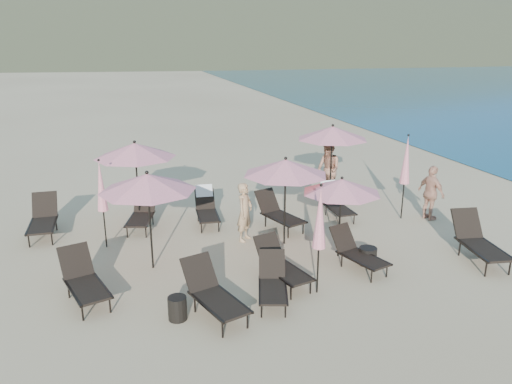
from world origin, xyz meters
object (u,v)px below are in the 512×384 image
object	(u,v)px
umbrella_open_2	(342,186)
beachgoer_a	(245,212)
lounger_0	(84,280)
beachgoer_b	(328,170)
lounger_3	(272,282)
lounger_5	(478,241)
lounger_6	(43,218)
lounger_7	(142,210)
umbrella_open_4	(333,133)
umbrella_closed_0	(320,218)
lounger_8	(206,207)
umbrella_open_0	(147,182)
umbrella_open_3	(135,150)
lounger_9	(278,212)
lounger_4	(357,252)
side_table_0	(177,308)
beachgoer_c	(431,193)
side_table_1	(368,256)
umbrella_open_1	(286,167)
umbrella_closed_1	(406,161)
lounger_1	(213,293)
lounger_2	(281,264)
umbrella_closed_2	(101,187)

from	to	relation	value
umbrella_open_2	beachgoer_a	xyz separation A→B (m)	(-1.93, 1.62, -1.01)
lounger_0	beachgoer_b	distance (m)	9.11
lounger_3	lounger_5	distance (m)	5.33
lounger_6	lounger_7	bearing A→B (deg)	-1.63
lounger_7	beachgoer_a	distance (m)	3.08
lounger_0	umbrella_open_4	size ratio (longest dim) A/B	0.72
umbrella_closed_0	lounger_8	bearing A→B (deg)	107.26
lounger_6	umbrella_open_0	world-z (taller)	umbrella_open_0
lounger_6	umbrella_open_4	bearing A→B (deg)	6.35
umbrella_open_3	beachgoer_a	size ratio (longest dim) A/B	1.56
lounger_9	umbrella_closed_0	size ratio (longest dim) A/B	0.74
lounger_4	umbrella_closed_0	distance (m)	2.00
side_table_0	umbrella_open_4	bearing A→B (deg)	46.47
beachgoer_a	beachgoer_c	bearing A→B (deg)	-48.65
umbrella_open_4	side_table_1	world-z (taller)	umbrella_open_4
umbrella_open_2	umbrella_open_4	size ratio (longest dim) A/B	0.82
umbrella_open_3	umbrella_closed_0	xyz separation A→B (m)	(3.33, -5.19, -0.49)
lounger_9	umbrella_open_1	world-z (taller)	umbrella_open_1
lounger_9	umbrella_closed_1	bearing A→B (deg)	-23.51
umbrella_closed_0	side_table_0	bearing A→B (deg)	-175.18
umbrella_open_1	lounger_1	bearing A→B (deg)	-130.12
lounger_2	umbrella_closed_2	bearing A→B (deg)	125.22
lounger_6	beachgoer_b	size ratio (longest dim) A/B	0.94
umbrella_open_3	beachgoer_a	world-z (taller)	umbrella_open_3
lounger_4	beachgoer_a	bearing A→B (deg)	113.96
side_table_0	umbrella_closed_1	bearing A→B (deg)	27.89
lounger_0	lounger_7	distance (m)	4.14
umbrella_closed_0	lounger_6	bearing A→B (deg)	139.55
lounger_2	lounger_6	bearing A→B (deg)	125.35
lounger_0	lounger_8	world-z (taller)	lounger_8
umbrella_open_3	side_table_1	bearing A→B (deg)	-40.35
lounger_0	lounger_1	xyz separation A→B (m)	(2.41, -1.26, 0.01)
lounger_1	lounger_8	world-z (taller)	lounger_1
lounger_6	side_table_1	bearing A→B (deg)	-27.92
lounger_4	lounger_7	size ratio (longest dim) A/B	0.94
beachgoer_a	umbrella_closed_0	bearing A→B (deg)	-126.06
lounger_2	umbrella_closed_1	distance (m)	5.68
lounger_1	lounger_9	world-z (taller)	lounger_1
beachgoer_c	lounger_1	bearing A→B (deg)	104.00
lounger_2	lounger_3	bearing A→B (deg)	-136.55
lounger_5	umbrella_closed_1	bearing A→B (deg)	101.88
lounger_5	beachgoer_c	distance (m)	2.84
lounger_4	umbrella_closed_0	size ratio (longest dim) A/B	0.68
lounger_9	side_table_1	world-z (taller)	lounger_9
beachgoer_c	umbrella_open_1	bearing A→B (deg)	84.94
beachgoer_a	lounger_2	bearing A→B (deg)	-135.73
umbrella_open_3	lounger_8	bearing A→B (deg)	-13.88
umbrella_open_3	umbrella_open_0	bearing A→B (deg)	-87.87
umbrella_open_1	umbrella_open_2	bearing A→B (deg)	-47.18
lounger_0	lounger_3	xyz separation A→B (m)	(3.67, -1.04, -0.06)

